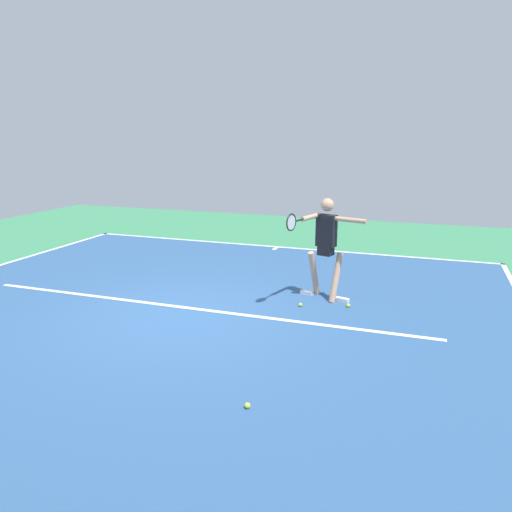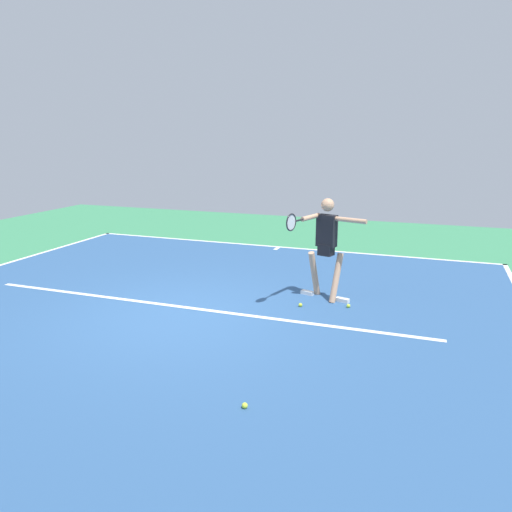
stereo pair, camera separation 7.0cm
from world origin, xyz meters
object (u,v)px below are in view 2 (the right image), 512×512
object	(u,v)px
tennis_ball_near_service_line	(300,305)
tennis_ball_by_sideline	(245,406)
tennis_player	(326,242)
tennis_ball_near_player	(348,306)

from	to	relation	value
tennis_ball_near_service_line	tennis_ball_by_sideline	bearing A→B (deg)	94.63
tennis_player	tennis_ball_near_player	distance (m)	1.19
tennis_player	tennis_ball_near_service_line	world-z (taller)	tennis_player
tennis_ball_near_player	tennis_ball_by_sideline	distance (m)	3.64
tennis_ball_by_sideline	tennis_ball_near_service_line	world-z (taller)	same
tennis_ball_near_player	tennis_ball_by_sideline	xyz separation A→B (m)	(0.51, 3.60, 0.00)
tennis_ball_by_sideline	tennis_ball_near_service_line	bearing A→B (deg)	-85.37
tennis_ball_by_sideline	tennis_ball_near_service_line	distance (m)	3.38
tennis_player	tennis_ball_near_service_line	size ratio (longest dim) A/B	27.82
tennis_ball_by_sideline	tennis_ball_near_service_line	xyz separation A→B (m)	(0.27, -3.37, 0.00)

